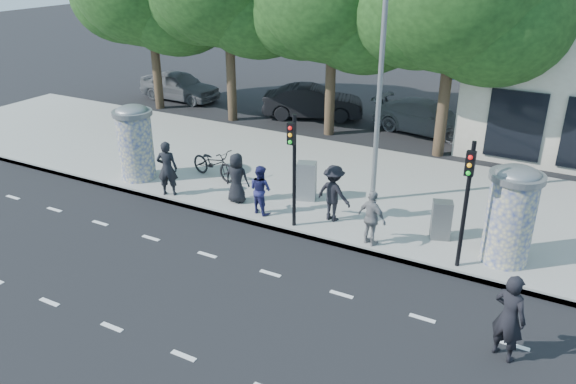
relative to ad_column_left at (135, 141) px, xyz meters
The scene contains 22 objects.
ground 8.63m from the ad_column_left, 32.01° to the right, with size 120.00×120.00×0.00m, color black.
sidewalk 7.94m from the ad_column_left, 22.62° to the left, with size 40.00×8.00×0.15m, color gray.
curb 7.41m from the ad_column_left, ahead, with size 40.00×0.10×0.16m, color slate.
lane_dash_near 9.95m from the ad_column_left, 42.94° to the right, with size 32.00×0.12×0.01m, color silver.
lane_dash_far 7.99m from the ad_column_left, 23.29° to the right, with size 32.00×0.12×0.01m, color silver.
ad_column_left is the anchor object (origin of this frame).
ad_column_right 12.40m from the ad_column_left, ahead, with size 1.36×1.36×2.65m.
traffic_pole_near 6.67m from the ad_column_left, ahead, with size 0.22×0.31×3.40m.
traffic_pole_far 11.44m from the ad_column_left, ahead, with size 0.22×0.31×3.40m.
street_lamp 8.90m from the ad_column_left, 14.94° to the left, with size 0.25×0.93×8.00m.
ped_a 4.24m from the ad_column_left, ahead, with size 0.80×0.52×1.63m, color black.
ped_b 2.06m from the ad_column_left, 18.79° to the right, with size 0.68×0.44×1.86m, color black.
ped_c 5.33m from the ad_column_left, ahead, with size 0.75×0.59×1.55m, color navy.
ped_d 7.48m from the ad_column_left, ahead, with size 1.13×0.65×1.74m, color black.
ped_e 9.05m from the ad_column_left, ahead, with size 0.94×0.53×1.60m, color gray.
man_road 13.49m from the ad_column_left, 15.30° to the right, with size 0.71×0.46×1.94m, color black.
bicycle 2.82m from the ad_column_left, 28.14° to the left, with size 2.06×0.72×1.08m, color black.
cabinet_left 6.25m from the ad_column_left, 11.08° to the left, with size 0.61×0.44×1.27m, color gray.
cabinet_right 10.65m from the ad_column_left, ahead, with size 0.54×0.39×1.13m, color #5D6061.
car_left 11.51m from the ad_column_left, 121.04° to the left, with size 4.57×1.84×1.56m, color #55575C.
car_mid 10.37m from the ad_column_left, 79.14° to the left, with size 4.78×1.67×1.58m, color black.
car_right 12.88m from the ad_column_left, 54.48° to the left, with size 4.89×1.99×1.42m, color slate.
Camera 1 is at (6.29, -9.30, 7.83)m, focal length 35.00 mm.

